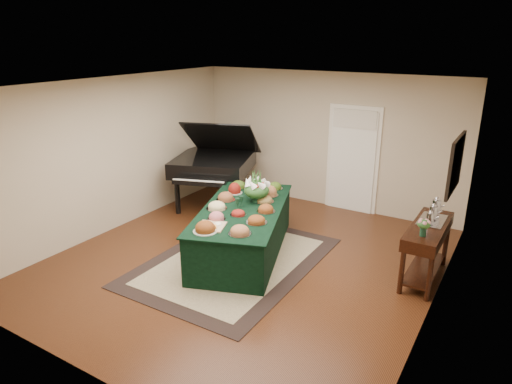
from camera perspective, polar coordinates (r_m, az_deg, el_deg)
The scene contains 14 objects.
ground at distance 7.26m, azimuth -1.24°, elevation -8.53°, with size 6.00×6.00×0.00m, color black.
area_rug at distance 7.22m, azimuth -2.82°, elevation -8.64°, with size 2.31×3.23×0.01m.
kitchen_doorway at distance 9.17m, azimuth 11.97°, elevation 3.87°, with size 1.05×0.07×2.10m.
buffet_table at distance 7.34m, azimuth -1.65°, elevation -4.79°, with size 2.03×2.86×0.78m.
food_platters at distance 7.25m, azimuth -1.70°, elevation -1.40°, with size 1.43×2.44×0.14m.
cutting_board at distance 6.52m, azimuth -5.58°, elevation -4.05°, with size 0.48×0.48×0.10m.
green_goblets at distance 7.17m, azimuth -2.12°, elevation -1.29°, with size 0.09×0.20×0.18m.
floral_centerpiece at distance 7.37m, azimuth 0.07°, elevation 0.63°, with size 0.43×0.43×0.43m.
grand_piano at distance 9.28m, azimuth -5.29°, elevation 3.60°, with size 1.89×2.08×1.79m.
wicker_basket at distance 8.54m, azimuth -1.98°, elevation -3.23°, with size 0.39×0.39×0.25m, color olive.
mahogany_sideboard at distance 6.92m, azimuth 20.66°, elevation -5.30°, with size 0.45×1.40×0.84m.
tea_service at distance 7.00m, azimuth 21.30°, elevation -2.38°, with size 0.34×0.58×0.30m.
pink_bouquet at distance 6.39m, azimuth 20.25°, elevation -3.86°, with size 0.19×0.19×0.24m.
wall_painting at distance 6.54m, azimuth 23.67°, elevation 3.17°, with size 0.05×0.95×0.75m.
Camera 1 is at (3.47, -5.42, 3.36)m, focal length 32.00 mm.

